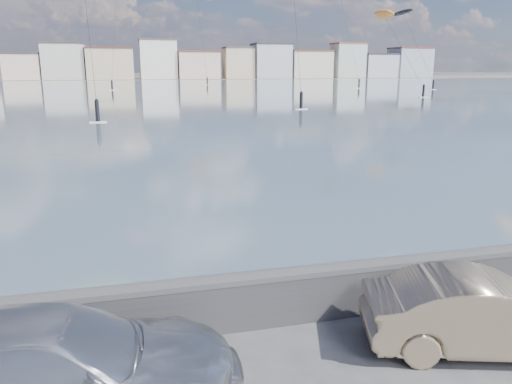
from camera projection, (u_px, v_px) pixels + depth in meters
The scene contains 8 objects.
bay_water at pixel (133, 92), 92.39m from camera, with size 500.00×177.00×0.00m, color #465668.
far_shore_strip at pixel (128, 78), 194.24m from camera, with size 500.00×60.00×0.00m, color #4C473D.
seawall at pixel (220, 301), 8.88m from camera, with size 400.00×0.36×1.08m.
far_buildings at pixel (131, 62), 179.94m from camera, with size 240.79×13.26×14.60m.
car_silver at pixel (53, 368), 6.63m from camera, with size 2.08×5.11×1.48m, color #ADAFB5.
car_champagne at pixel (486, 313), 8.28m from camera, with size 1.38×3.97×1.31m, color tan.
kitesurfer_0 at pixel (384, 15), 78.53m from camera, with size 7.31×12.43×13.31m.
kitesurfer_6 at pixel (403, 13), 103.08m from camera, with size 6.24×12.32×16.22m.
Camera 1 is at (-1.41, -5.34, 4.64)m, focal length 35.00 mm.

